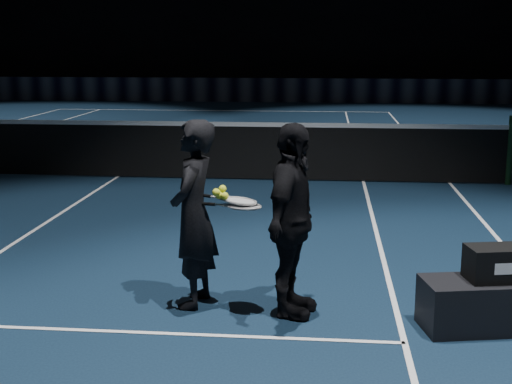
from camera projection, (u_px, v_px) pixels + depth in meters
floor at (118, 177)px, 12.01m from camera, size 36.00×36.00×0.00m
court_lines at (118, 177)px, 12.00m from camera, size 10.98×23.78×0.01m
net_post_right at (510, 150)px, 11.28m from camera, size 0.10×0.10×1.10m
net_mesh at (116, 151)px, 11.91m from camera, size 12.80×0.02×0.86m
net_tape at (115, 123)px, 11.82m from camera, size 12.80×0.03×0.07m
sponsor_backdrop at (235, 90)px, 27.00m from camera, size 22.00×0.15×0.90m
player_bench at (507, 303)px, 5.64m from camera, size 1.41×0.70×0.40m
racket_bag at (510, 263)px, 5.57m from camera, size 0.72×0.41×0.27m
player_a at (194, 214)px, 6.03m from camera, size 0.45×0.62×1.61m
player_b at (291, 221)px, 5.80m from camera, size 0.59×1.00×1.61m
racket_lower at (244, 206)px, 5.89m from camera, size 0.71×0.34×0.03m
racket_upper at (240, 201)px, 5.93m from camera, size 0.70×0.29×0.10m
tennis_balls at (222, 194)px, 5.92m from camera, size 0.12×0.10×0.12m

